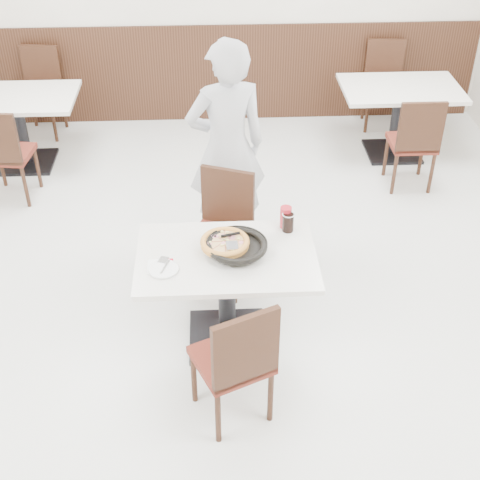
{
  "coord_description": "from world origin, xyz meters",
  "views": [
    {
      "loc": [
        -0.1,
        -3.78,
        3.41
      ],
      "look_at": [
        0.08,
        -0.3,
        0.92
      ],
      "focal_mm": 50.0,
      "sensor_mm": 36.0,
      "label": 1
    }
  ],
  "objects_px": {
    "pizza": "(225,244)",
    "red_cup": "(286,217)",
    "bg_chair_left_near": "(8,152)",
    "bg_chair_right_near": "(412,141)",
    "cola_glass": "(288,223)",
    "bg_table_left": "(21,131)",
    "chair_near": "(231,357)",
    "chair_far": "(220,235)",
    "side_plate": "(163,269)",
    "pizza_pan": "(237,248)",
    "diner_person": "(227,148)",
    "bg_table_right": "(396,121)",
    "bg_chair_right_far": "(384,87)",
    "bg_chair_left_far": "(39,94)",
    "main_table": "(227,298)"
  },
  "relations": [
    {
      "from": "pizza",
      "to": "red_cup",
      "type": "bearing_deg",
      "value": 32.03
    },
    {
      "from": "bg_chair_left_near",
      "to": "bg_chair_right_near",
      "type": "bearing_deg",
      "value": 7.46
    },
    {
      "from": "cola_glass",
      "to": "bg_chair_right_near",
      "type": "relative_size",
      "value": 0.14
    },
    {
      "from": "bg_table_left",
      "to": "bg_chair_left_near",
      "type": "bearing_deg",
      "value": -87.25
    },
    {
      "from": "chair_near",
      "to": "chair_far",
      "type": "distance_m",
      "value": 1.29
    },
    {
      "from": "cola_glass",
      "to": "bg_chair_left_near",
      "type": "relative_size",
      "value": 0.14
    },
    {
      "from": "chair_near",
      "to": "chair_far",
      "type": "bearing_deg",
      "value": 67.55
    },
    {
      "from": "chair_far",
      "to": "cola_glass",
      "type": "xyz_separation_m",
      "value": [
        0.47,
        -0.35,
        0.34
      ]
    },
    {
      "from": "side_plate",
      "to": "bg_table_left",
      "type": "distance_m",
      "value": 3.29
    },
    {
      "from": "pizza_pan",
      "to": "diner_person",
      "type": "height_order",
      "value": "diner_person"
    },
    {
      "from": "cola_glass",
      "to": "diner_person",
      "type": "bearing_deg",
      "value": 111.96
    },
    {
      "from": "bg_table_left",
      "to": "bg_table_right",
      "type": "distance_m",
      "value": 3.86
    },
    {
      "from": "bg_chair_left_near",
      "to": "diner_person",
      "type": "bearing_deg",
      "value": -15.48
    },
    {
      "from": "bg_chair_left_near",
      "to": "bg_chair_right_near",
      "type": "height_order",
      "value": "same"
    },
    {
      "from": "diner_person",
      "to": "cola_glass",
      "type": "bearing_deg",
      "value": 98.72
    },
    {
      "from": "bg_chair_right_near",
      "to": "pizza",
      "type": "bearing_deg",
      "value": -131.72
    },
    {
      "from": "side_plate",
      "to": "bg_chair_right_far",
      "type": "height_order",
      "value": "bg_chair_right_far"
    },
    {
      "from": "chair_far",
      "to": "pizza",
      "type": "bearing_deg",
      "value": 113.47
    },
    {
      "from": "pizza",
      "to": "bg_chair_right_near",
      "type": "bearing_deg",
      "value": 48.09
    },
    {
      "from": "red_cup",
      "to": "bg_table_right",
      "type": "bearing_deg",
      "value": 59.47
    },
    {
      "from": "diner_person",
      "to": "bg_chair_left_far",
      "type": "distance_m",
      "value": 2.97
    },
    {
      "from": "main_table",
      "to": "bg_chair_left_near",
      "type": "distance_m",
      "value": 2.86
    },
    {
      "from": "pizza_pan",
      "to": "bg_chair_left_near",
      "type": "relative_size",
      "value": 0.39
    },
    {
      "from": "main_table",
      "to": "bg_chair_right_near",
      "type": "height_order",
      "value": "bg_chair_right_near"
    },
    {
      "from": "chair_far",
      "to": "pizza_pan",
      "type": "height_order",
      "value": "chair_far"
    },
    {
      "from": "diner_person",
      "to": "bg_chair_right_near",
      "type": "xyz_separation_m",
      "value": [
        1.8,
        0.87,
        -0.42
      ]
    },
    {
      "from": "cola_glass",
      "to": "main_table",
      "type": "bearing_deg",
      "value": -148.64
    },
    {
      "from": "diner_person",
      "to": "bg_chair_left_far",
      "type": "bearing_deg",
      "value": -60.87
    },
    {
      "from": "red_cup",
      "to": "bg_table_left",
      "type": "xyz_separation_m",
      "value": [
        -2.43,
        2.4,
        -0.45
      ]
    },
    {
      "from": "pizza_pan",
      "to": "bg_chair_right_far",
      "type": "relative_size",
      "value": 0.39
    },
    {
      "from": "bg_chair_right_near",
      "to": "bg_chair_right_far",
      "type": "xyz_separation_m",
      "value": [
        0.03,
        1.31,
        0.0
      ]
    },
    {
      "from": "pizza",
      "to": "bg_table_left",
      "type": "height_order",
      "value": "pizza"
    },
    {
      "from": "pizza",
      "to": "side_plate",
      "type": "bearing_deg",
      "value": -154.94
    },
    {
      "from": "bg_table_right",
      "to": "cola_glass",
      "type": "bearing_deg",
      "value": -119.83
    },
    {
      "from": "chair_far",
      "to": "bg_chair_left_far",
      "type": "relative_size",
      "value": 1.0
    },
    {
      "from": "bg_chair_left_far",
      "to": "bg_chair_right_near",
      "type": "bearing_deg",
      "value": 169.14
    },
    {
      "from": "cola_glass",
      "to": "red_cup",
      "type": "bearing_deg",
      "value": 103.89
    },
    {
      "from": "main_table",
      "to": "chair_near",
      "type": "height_order",
      "value": "chair_near"
    },
    {
      "from": "bg_table_right",
      "to": "bg_chair_right_near",
      "type": "distance_m",
      "value": 0.65
    },
    {
      "from": "bg_chair_right_far",
      "to": "bg_chair_left_near",
      "type": "bearing_deg",
      "value": 25.15
    },
    {
      "from": "main_table",
      "to": "bg_chair_left_near",
      "type": "relative_size",
      "value": 1.26
    },
    {
      "from": "side_plate",
      "to": "bg_table_right",
      "type": "relative_size",
      "value": 0.16
    },
    {
      "from": "main_table",
      "to": "chair_near",
      "type": "distance_m",
      "value": 0.67
    },
    {
      "from": "bg_table_left",
      "to": "bg_table_right",
      "type": "xyz_separation_m",
      "value": [
        3.86,
        0.04,
        0.0
      ]
    },
    {
      "from": "bg_chair_left_far",
      "to": "bg_chair_right_near",
      "type": "xyz_separation_m",
      "value": [
        3.78,
        -1.31,
        0.0
      ]
    },
    {
      "from": "main_table",
      "to": "pizza_pan",
      "type": "bearing_deg",
      "value": 13.23
    },
    {
      "from": "pizza_pan",
      "to": "bg_chair_left_far",
      "type": "relative_size",
      "value": 0.39
    },
    {
      "from": "diner_person",
      "to": "bg_chair_right_near",
      "type": "height_order",
      "value": "diner_person"
    },
    {
      "from": "chair_far",
      "to": "bg_table_left",
      "type": "relative_size",
      "value": 0.79
    },
    {
      "from": "bg_chair_left_near",
      "to": "bg_chair_right_near",
      "type": "xyz_separation_m",
      "value": [
        3.81,
        0.04,
        0.0
      ]
    }
  ]
}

